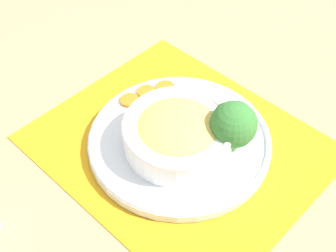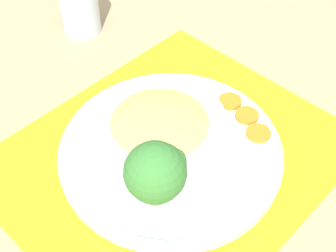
% 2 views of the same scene
% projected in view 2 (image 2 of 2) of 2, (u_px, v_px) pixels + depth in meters
% --- Properties ---
extents(ground_plane, '(4.00, 4.00, 0.00)m').
position_uv_depth(ground_plane, '(171.00, 156.00, 0.68)').
color(ground_plane, tan).
extents(placemat, '(0.53, 0.46, 0.00)m').
position_uv_depth(placemat, '(171.00, 155.00, 0.68)').
color(placemat, orange).
rests_on(placemat, ground_plane).
extents(plate, '(0.32, 0.32, 0.02)m').
position_uv_depth(plate, '(171.00, 150.00, 0.67)').
color(plate, silver).
rests_on(plate, placemat).
extents(bowl, '(0.19, 0.19, 0.06)m').
position_uv_depth(bowl, '(160.00, 131.00, 0.65)').
color(bowl, white).
rests_on(bowl, plate).
extents(broccoli_floret, '(0.08, 0.08, 0.10)m').
position_uv_depth(broccoli_floret, '(156.00, 172.00, 0.57)').
color(broccoli_floret, '#759E51').
rests_on(broccoli_floret, plate).
extents(carrot_slice_near, '(0.04, 0.04, 0.01)m').
position_uv_depth(carrot_slice_near, '(258.00, 133.00, 0.68)').
color(carrot_slice_near, orange).
rests_on(carrot_slice_near, plate).
extents(carrot_slice_middle, '(0.04, 0.04, 0.01)m').
position_uv_depth(carrot_slice_middle, '(247.00, 115.00, 0.71)').
color(carrot_slice_middle, orange).
rests_on(carrot_slice_middle, plate).
extents(carrot_slice_far, '(0.04, 0.04, 0.01)m').
position_uv_depth(carrot_slice_far, '(230.00, 101.00, 0.73)').
color(carrot_slice_far, orange).
rests_on(carrot_slice_far, plate).
extents(water_glass, '(0.07, 0.07, 0.10)m').
position_uv_depth(water_glass, '(80.00, 9.00, 0.86)').
color(water_glass, silver).
rests_on(water_glass, ground_plane).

